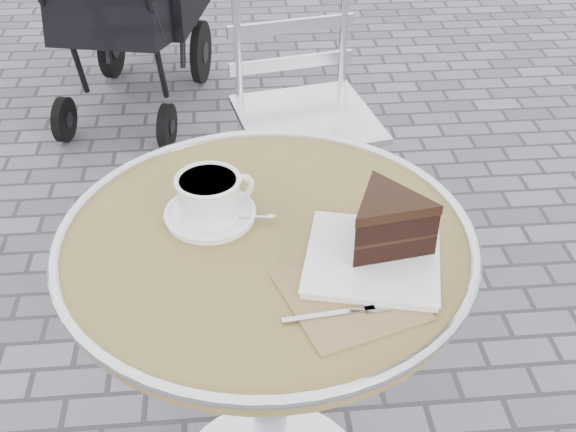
{
  "coord_description": "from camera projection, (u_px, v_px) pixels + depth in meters",
  "views": [
    {
      "loc": [
        -0.05,
        -0.96,
        1.48
      ],
      "look_at": [
        0.04,
        -0.01,
        0.78
      ],
      "focal_mm": 45.0,
      "sensor_mm": 36.0,
      "label": 1
    }
  ],
  "objects": [
    {
      "name": "cafe_table",
      "position": [
        268.0,
        307.0,
        1.32
      ],
      "size": [
        0.72,
        0.72,
        0.74
      ],
      "color": "silver",
      "rests_on": "ground"
    },
    {
      "name": "cappuccino_set",
      "position": [
        210.0,
        200.0,
        1.25
      ],
      "size": [
        0.18,
        0.16,
        0.08
      ],
      "rotation": [
        0.0,
        0.0,
        0.38
      ],
      "color": "white",
      "rests_on": "cafe_table"
    },
    {
      "name": "cake_plate_set",
      "position": [
        384.0,
        231.0,
        1.15
      ],
      "size": [
        0.31,
        0.32,
        0.11
      ],
      "rotation": [
        0.0,
        0.0,
        -0.24
      ],
      "color": "#8E6D4E",
      "rests_on": "cafe_table"
    },
    {
      "name": "bistro_chair",
      "position": [
        298.0,
        79.0,
        2.16
      ],
      "size": [
        0.46,
        0.46,
        0.87
      ],
      "rotation": [
        0.0,
        0.0,
        0.19
      ],
      "color": "silver",
      "rests_on": "ground"
    }
  ]
}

